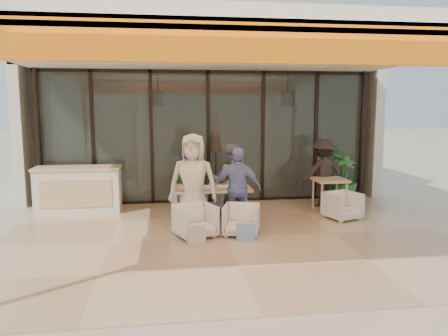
# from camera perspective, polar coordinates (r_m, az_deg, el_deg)

# --- Properties ---
(ground) EXTENTS (70.00, 70.00, 0.00)m
(ground) POSITION_cam_1_polar(r_m,az_deg,el_deg) (7.93, 0.17, -9.19)
(ground) COLOR #C6B293
(ground) RESTS_ON ground
(terrace_floor) EXTENTS (8.00, 6.00, 0.01)m
(terrace_floor) POSITION_cam_1_polar(r_m,az_deg,el_deg) (7.93, 0.17, -9.16)
(terrace_floor) COLOR tan
(terrace_floor) RESTS_ON ground
(terrace_structure) EXTENTS (8.00, 6.00, 3.40)m
(terrace_structure) POSITION_cam_1_polar(r_m,az_deg,el_deg) (7.36, 0.48, 15.07)
(terrace_structure) COLOR silver
(terrace_structure) RESTS_ON ground
(glass_storefront) EXTENTS (8.08, 0.10, 3.20)m
(glass_storefront) POSITION_cam_1_polar(r_m,az_deg,el_deg) (10.58, -2.09, 4.00)
(glass_storefront) COLOR #9EADA3
(glass_storefront) RESTS_ON ground
(interior_block) EXTENTS (9.05, 3.62, 3.52)m
(interior_block) POSITION_cam_1_polar(r_m,az_deg,el_deg) (12.85, -3.11, 7.53)
(interior_block) COLOR silver
(interior_block) RESTS_ON ground
(host_counter) EXTENTS (1.85, 0.65, 1.04)m
(host_counter) POSITION_cam_1_polar(r_m,az_deg,el_deg) (10.14, -18.47, -2.69)
(host_counter) COLOR silver
(host_counter) RESTS_ON ground
(dining_table) EXTENTS (1.50, 0.90, 0.93)m
(dining_table) POSITION_cam_1_polar(r_m,az_deg,el_deg) (8.80, -1.56, -2.84)
(dining_table) COLOR #E4C28B
(dining_table) RESTS_ON ground
(chair_far_left) EXTENTS (0.78, 0.74, 0.72)m
(chair_far_left) POSITION_cam_1_polar(r_m,az_deg,el_deg) (9.75, -4.57, -3.72)
(chair_far_left) COLOR white
(chair_far_left) RESTS_ON ground
(chair_far_right) EXTENTS (0.65, 0.61, 0.61)m
(chair_far_right) POSITION_cam_1_polar(r_m,az_deg,el_deg) (9.84, 0.33, -3.92)
(chair_far_right) COLOR white
(chair_far_right) RESTS_ON ground
(chair_near_left) EXTENTS (0.83, 0.81, 0.67)m
(chair_near_left) POSITION_cam_1_polar(r_m,az_deg,el_deg) (7.91, -3.77, -6.71)
(chair_near_left) COLOR white
(chair_near_left) RESTS_ON ground
(chair_near_right) EXTENTS (0.77, 0.74, 0.64)m
(chair_near_right) POSITION_cam_1_polar(r_m,az_deg,el_deg) (8.01, 2.27, -6.62)
(chair_near_right) COLOR white
(chair_near_right) RESTS_ON ground
(diner_navy) EXTENTS (0.70, 0.51, 1.78)m
(diner_navy) POSITION_cam_1_polar(r_m,az_deg,el_deg) (9.16, -4.43, -1.14)
(diner_navy) COLOR #191D37
(diner_navy) RESTS_ON ground
(diner_grey) EXTENTS (0.81, 0.65, 1.56)m
(diner_grey) POSITION_cam_1_polar(r_m,az_deg,el_deg) (9.27, 0.77, -1.68)
(diner_grey) COLOR slate
(diner_grey) RESTS_ON ground
(diner_cream) EXTENTS (1.01, 0.77, 1.85)m
(diner_cream) POSITION_cam_1_polar(r_m,az_deg,el_deg) (8.27, -4.06, -1.88)
(diner_cream) COLOR beige
(diner_cream) RESTS_ON ground
(diner_periwinkle) EXTENTS (0.97, 0.52, 1.58)m
(diner_periwinkle) POSITION_cam_1_polar(r_m,az_deg,el_deg) (8.39, 1.69, -2.66)
(diner_periwinkle) COLOR #7389C0
(diner_periwinkle) RESTS_ON ground
(tote_bag_cream) EXTENTS (0.30, 0.10, 0.34)m
(tote_bag_cream) POSITION_cam_1_polar(r_m,az_deg,el_deg) (7.57, -3.55, -8.70)
(tote_bag_cream) COLOR silver
(tote_bag_cream) RESTS_ON ground
(tote_bag_blue) EXTENTS (0.30, 0.10, 0.34)m
(tote_bag_blue) POSITION_cam_1_polar(r_m,az_deg,el_deg) (7.68, 2.79, -8.46)
(tote_bag_blue) COLOR #99BFD8
(tote_bag_blue) RESTS_ON ground
(side_table) EXTENTS (0.70, 0.70, 0.74)m
(side_table) POSITION_cam_1_polar(r_m,az_deg,el_deg) (10.05, 13.64, -1.97)
(side_table) COLOR #E4C28B
(side_table) RESTS_ON ground
(side_chair) EXTENTS (0.79, 0.77, 0.65)m
(side_chair) POSITION_cam_1_polar(r_m,az_deg,el_deg) (9.43, 15.24, -4.63)
(side_chair) COLOR white
(side_chair) RESTS_ON ground
(standing_woman) EXTENTS (1.12, 0.75, 1.61)m
(standing_woman) POSITION_cam_1_polar(r_m,az_deg,el_deg) (10.44, 12.82, -0.64)
(standing_woman) COLOR black
(standing_woman) RESTS_ON ground
(potted_palm) EXTENTS (1.01, 1.01, 1.29)m
(potted_palm) POSITION_cam_1_polar(r_m,az_deg,el_deg) (10.85, 15.14, -1.25)
(potted_palm) COLOR #1E5919
(potted_palm) RESTS_ON ground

